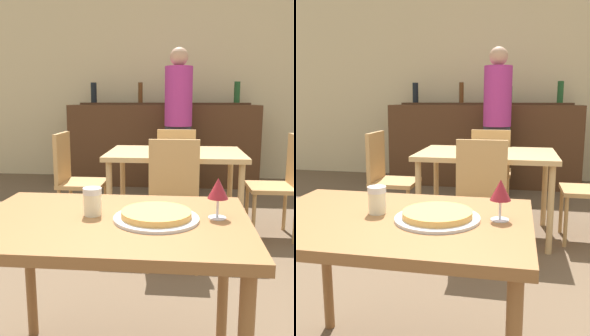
% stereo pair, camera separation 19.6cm
% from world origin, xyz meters
% --- Properties ---
extents(wall_back, '(8.00, 0.05, 2.80)m').
position_xyz_m(wall_back, '(0.00, 4.40, 1.40)').
color(wall_back, beige).
rests_on(wall_back, ground_plane).
extents(dining_table_near, '(1.07, 0.74, 0.73)m').
position_xyz_m(dining_table_near, '(0.00, 0.00, 0.65)').
color(dining_table_near, brown).
rests_on(dining_table_near, ground_plane).
extents(dining_table_far, '(1.17, 0.80, 0.74)m').
position_xyz_m(dining_table_far, '(0.21, 1.87, 0.66)').
color(dining_table_far, tan).
rests_on(dining_table_far, ground_plane).
extents(bar_counter, '(2.60, 0.56, 1.12)m').
position_xyz_m(bar_counter, '(0.00, 3.90, 0.56)').
color(bar_counter, '#4C2D19').
rests_on(bar_counter, ground_plane).
extents(bar_back_shelf, '(2.39, 0.24, 0.32)m').
position_xyz_m(bar_back_shelf, '(-0.00, 4.04, 1.17)').
color(bar_back_shelf, '#4C2D19').
rests_on(bar_back_shelf, bar_counter).
extents(chair_far_side_front, '(0.40, 0.40, 0.90)m').
position_xyz_m(chair_far_side_front, '(0.21, 1.30, 0.52)').
color(chair_far_side_front, tan).
rests_on(chair_far_side_front, ground_plane).
extents(chair_far_side_back, '(0.40, 0.40, 0.90)m').
position_xyz_m(chair_far_side_back, '(0.21, 2.44, 0.52)').
color(chair_far_side_back, tan).
rests_on(chair_far_side_back, ground_plane).
extents(chair_far_side_left, '(0.40, 0.40, 0.90)m').
position_xyz_m(chair_far_side_left, '(-0.70, 1.87, 0.52)').
color(chair_far_side_left, tan).
rests_on(chair_far_side_left, ground_plane).
extents(pizza_tray, '(0.33, 0.33, 0.04)m').
position_xyz_m(pizza_tray, '(0.18, 0.00, 0.75)').
color(pizza_tray, silver).
rests_on(pizza_tray, dining_table_near).
extents(cheese_shaker, '(0.07, 0.07, 0.11)m').
position_xyz_m(cheese_shaker, '(-0.08, 0.04, 0.79)').
color(cheese_shaker, beige).
rests_on(cheese_shaker, dining_table_near).
extents(person_standing, '(0.34, 0.34, 1.81)m').
position_xyz_m(person_standing, '(0.21, 3.32, 0.99)').
color(person_standing, '#2D2D38').
rests_on(person_standing, ground_plane).
extents(wine_glass, '(0.08, 0.08, 0.16)m').
position_xyz_m(wine_glass, '(0.41, 0.04, 0.85)').
color(wine_glass, silver).
rests_on(wine_glass, dining_table_near).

